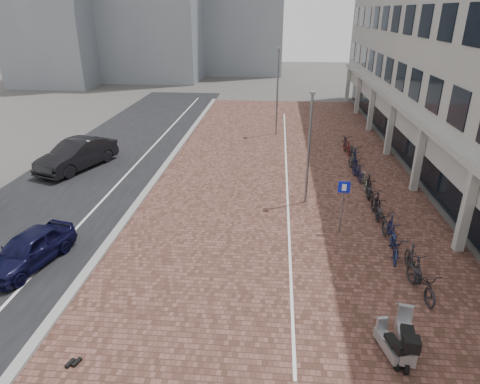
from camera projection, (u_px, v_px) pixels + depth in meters
The scene contains 15 objects.
ground at pixel (224, 302), 13.52m from camera, with size 140.00×140.00×0.00m, color #474442.
plaza_brick at pixel (283, 173), 24.32m from camera, with size 14.50×42.00×0.04m, color brown.
street_asphalt at pixel (101, 167), 25.20m from camera, with size 8.00×50.00×0.03m, color black.
curb at pixel (164, 168), 24.86m from camera, with size 0.35×42.00×0.14m, color gray.
lane_line at pixel (133, 168), 25.03m from camera, with size 0.12×44.00×0.00m, color white.
parking_line at pixel (287, 172), 24.29m from camera, with size 0.10×30.00×0.00m, color white.
car_navy at pixel (29, 249), 15.28m from camera, with size 1.53×3.80×1.29m, color black.
car_dark at pixel (77, 155), 24.66m from camera, with size 1.82×5.21×1.72m, color black.
shoes at pixel (73, 364), 11.09m from camera, with size 0.40×0.33×0.10m, color black, non-canonical shape.
scooter_front at pixel (389, 343), 11.22m from camera, with size 0.43×1.38×0.95m, color #A5A5AA, non-canonical shape.
scooter_back at pixel (406, 337), 11.20m from camera, with size 0.56×1.79×1.23m, color #9B9B9F, non-canonical shape.
parking_sign at pixel (343, 199), 17.21m from camera, with size 0.49×0.10×2.33m.
lamp_near at pixel (309, 150), 19.49m from camera, with size 0.12×0.12×5.37m, color gray.
lamp_far at pixel (277, 93), 30.62m from camera, with size 0.12×0.12×6.27m, color slate.
bike_row at pixel (368, 186), 21.08m from camera, with size 1.29×18.14×1.05m.
Camera 1 is at (1.48, -10.88, 8.69)m, focal length 31.19 mm.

